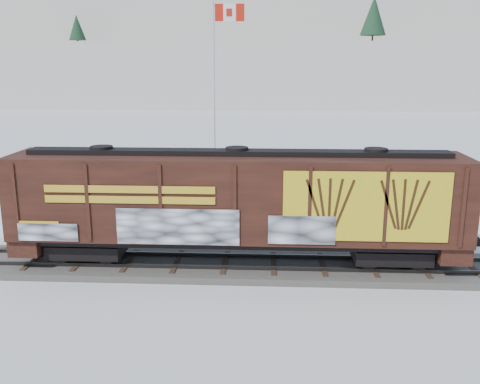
# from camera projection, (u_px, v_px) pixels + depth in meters

# --- Properties ---
(ground) EXTENTS (500.00, 500.00, 0.00)m
(ground) POSITION_uv_depth(u_px,v_px,m) (225.00, 269.00, 22.12)
(ground) COLOR white
(ground) RESTS_ON ground
(rail_track) EXTENTS (50.00, 3.40, 0.43)m
(rail_track) POSITION_uv_depth(u_px,v_px,m) (225.00, 266.00, 22.08)
(rail_track) COLOR #59544C
(rail_track) RESTS_ON ground
(parking_strip) EXTENTS (40.00, 8.00, 0.03)m
(parking_strip) POSITION_uv_depth(u_px,v_px,m) (236.00, 218.00, 29.40)
(parking_strip) COLOR white
(parking_strip) RESTS_ON ground
(hillside) EXTENTS (360.00, 110.00, 93.00)m
(hillside) POSITION_uv_depth(u_px,v_px,m) (263.00, 42.00, 154.44)
(hillside) COLOR white
(hillside) RESTS_ON ground
(hopper_railcar) EXTENTS (17.97, 3.06, 4.56)m
(hopper_railcar) POSITION_uv_depth(u_px,v_px,m) (237.00, 200.00, 21.39)
(hopper_railcar) COLOR black
(hopper_railcar) RESTS_ON rail_track
(flagpole) EXTENTS (2.30, 0.90, 11.91)m
(flagpole) POSITION_uv_depth(u_px,v_px,m) (216.00, 127.00, 33.21)
(flagpole) COLOR silver
(flagpole) RESTS_ON ground
(car_silver) EXTENTS (4.16, 2.28, 1.34)m
(car_silver) POSITION_uv_depth(u_px,v_px,m) (172.00, 202.00, 29.97)
(car_silver) COLOR silver
(car_silver) RESTS_ON parking_strip
(car_white) EXTENTS (4.99, 2.89, 1.55)m
(car_white) POSITION_uv_depth(u_px,v_px,m) (321.00, 202.00, 29.51)
(car_white) COLOR silver
(car_white) RESTS_ON parking_strip
(car_dark) EXTENTS (4.50, 2.19, 1.26)m
(car_dark) POSITION_uv_depth(u_px,v_px,m) (321.00, 204.00, 29.85)
(car_dark) COLOR #202228
(car_dark) RESTS_ON parking_strip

